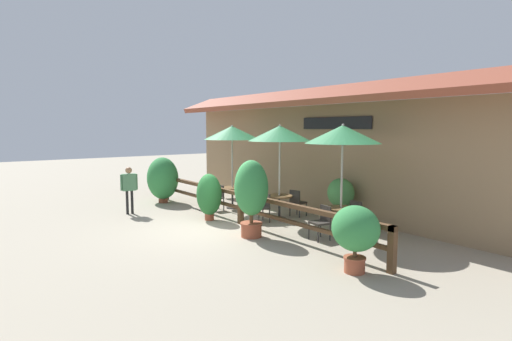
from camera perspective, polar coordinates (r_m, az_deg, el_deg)
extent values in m
plane|color=#9E937F|center=(11.44, -6.55, -8.34)|extent=(60.00, 60.00, 0.00)
cube|color=#997A56|center=(13.75, 8.56, 1.67)|extent=(14.00, 0.40, 3.60)
cube|color=brown|center=(13.36, 7.03, 10.47)|extent=(14.28, 1.48, 0.70)
cube|color=black|center=(12.85, 11.24, 6.67)|extent=(2.78, 0.04, 0.38)
cube|color=brown|center=(11.82, -2.22, -3.40)|extent=(10.40, 0.14, 0.11)
cube|color=brown|center=(11.89, -2.21, -5.40)|extent=(10.40, 0.10, 0.09)
cube|color=brown|center=(16.29, -12.68, -2.43)|extent=(0.14, 0.14, 0.95)
cube|color=brown|center=(11.89, -2.21, -5.40)|extent=(0.14, 0.14, 0.95)
cube|color=brown|center=(8.37, 18.88, -10.66)|extent=(0.14, 0.14, 0.95)
cylinder|color=#B7B2A8|center=(14.14, -3.40, -0.37)|extent=(0.06, 0.06, 2.51)
cone|color=#33844C|center=(14.05, -3.44, 5.41)|extent=(1.97, 1.97, 0.47)
sphere|color=#B2ADA3|center=(14.05, -3.45, 6.37)|extent=(0.07, 0.07, 0.07)
cylinder|color=brown|center=(14.20, -3.39, -2.50)|extent=(0.81, 0.81, 0.05)
cylinder|color=#333333|center=(14.26, -3.38, -3.99)|extent=(0.07, 0.07, 0.70)
cylinder|color=#333333|center=(14.33, -3.37, -5.31)|extent=(0.45, 0.45, 0.03)
cube|color=#332D28|center=(13.89, -5.70, -3.89)|extent=(0.46, 0.46, 0.05)
cube|color=#332D28|center=(13.94, -5.01, -2.91)|extent=(0.40, 0.07, 0.40)
cylinder|color=#2D2D2D|center=(14.02, -6.74, -4.79)|extent=(0.04, 0.04, 0.42)
cylinder|color=#2D2D2D|center=(13.68, -6.05, -5.05)|extent=(0.04, 0.04, 0.42)
cylinder|color=#2D2D2D|center=(14.18, -5.35, -4.64)|extent=(0.04, 0.04, 0.42)
cylinder|color=#2D2D2D|center=(13.85, -4.63, -4.90)|extent=(0.04, 0.04, 0.42)
cube|color=#332D28|center=(14.65, -1.24, -3.34)|extent=(0.48, 0.48, 0.05)
cube|color=#332D28|center=(14.53, -1.90, -2.52)|extent=(0.40, 0.09, 0.40)
cylinder|color=#2D2D2D|center=(14.61, -0.23, -4.30)|extent=(0.04, 0.04, 0.42)
cylinder|color=#2D2D2D|center=(14.94, -0.93, -4.07)|extent=(0.04, 0.04, 0.42)
cylinder|color=#2D2D2D|center=(14.44, -1.55, -4.43)|extent=(0.04, 0.04, 0.42)
cylinder|color=#2D2D2D|center=(14.77, -2.23, -4.19)|extent=(0.04, 0.04, 0.42)
cylinder|color=#B7B2A8|center=(12.44, 3.38, -1.25)|extent=(0.06, 0.06, 2.51)
cone|color=#33844C|center=(12.34, 3.42, 5.32)|extent=(1.97, 1.97, 0.47)
sphere|color=#B2ADA3|center=(12.34, 3.43, 6.42)|extent=(0.07, 0.07, 0.07)
cylinder|color=brown|center=(12.52, 3.36, -3.66)|extent=(0.81, 0.81, 0.05)
cylinder|color=#333333|center=(12.59, 3.35, -5.34)|extent=(0.07, 0.07, 0.70)
cylinder|color=#333333|center=(12.66, 3.34, -6.83)|extent=(0.45, 0.45, 0.03)
cube|color=#332D28|center=(12.09, 0.71, -5.35)|extent=(0.46, 0.46, 0.05)
cube|color=#332D28|center=(12.15, 1.47, -4.22)|extent=(0.40, 0.08, 0.40)
cylinder|color=#2D2D2D|center=(12.20, -0.53, -6.37)|extent=(0.04, 0.04, 0.42)
cylinder|color=#2D2D2D|center=(11.89, 0.41, -6.71)|extent=(0.04, 0.04, 0.42)
cylinder|color=#2D2D2D|center=(12.40, 0.99, -6.18)|extent=(0.04, 0.04, 0.42)
cylinder|color=#2D2D2D|center=(12.08, 1.95, -6.50)|extent=(0.04, 0.04, 0.42)
cube|color=#332D28|center=(13.01, 6.06, -4.57)|extent=(0.49, 0.49, 0.05)
cube|color=#332D28|center=(12.82, 5.56, -3.70)|extent=(0.40, 0.10, 0.40)
cylinder|color=#2D2D2D|center=(13.10, 7.21, -5.56)|extent=(0.04, 0.04, 0.42)
cylinder|color=#2D2D2D|center=(13.32, 5.88, -5.35)|extent=(0.04, 0.04, 0.42)
cylinder|color=#2D2D2D|center=(12.80, 6.22, -5.82)|extent=(0.04, 0.04, 0.42)
cylinder|color=#2D2D2D|center=(13.02, 4.87, -5.60)|extent=(0.04, 0.04, 0.42)
cylinder|color=#B7B2A8|center=(10.72, 12.12, -2.55)|extent=(0.06, 0.06, 2.51)
cone|color=#33844C|center=(10.60, 12.29, 5.08)|extent=(1.97, 1.97, 0.47)
sphere|color=#B2ADA3|center=(10.60, 12.32, 6.36)|extent=(0.07, 0.07, 0.07)
cylinder|color=brown|center=(10.81, 12.05, -5.34)|extent=(0.81, 0.81, 0.05)
cylinder|color=#333333|center=(10.89, 12.01, -7.28)|extent=(0.07, 0.07, 0.70)
cylinder|color=#333333|center=(10.97, 11.97, -8.98)|extent=(0.45, 0.45, 0.03)
cube|color=#332D28|center=(10.35, 9.06, -7.37)|extent=(0.48, 0.48, 0.05)
cube|color=#332D28|center=(10.42, 9.91, -6.03)|extent=(0.40, 0.09, 0.40)
cylinder|color=#2D2D2D|center=(10.44, 7.56, -8.56)|extent=(0.04, 0.04, 0.42)
cylinder|color=#2D2D2D|center=(10.15, 8.86, -9.01)|extent=(0.04, 0.04, 0.42)
cylinder|color=#2D2D2D|center=(10.67, 9.21, -8.27)|extent=(0.04, 0.04, 0.42)
cylinder|color=#2D2D2D|center=(10.38, 10.53, -8.70)|extent=(0.04, 0.04, 0.42)
cube|color=#332D28|center=(11.41, 14.70, -6.25)|extent=(0.44, 0.44, 0.05)
cube|color=#332D28|center=(11.22, 14.10, -5.26)|extent=(0.40, 0.05, 0.40)
cylinder|color=#2D2D2D|center=(11.48, 16.02, -7.40)|extent=(0.04, 0.04, 0.42)
cylinder|color=#2D2D2D|center=(11.72, 14.57, -7.09)|extent=(0.04, 0.04, 0.42)
cylinder|color=#2D2D2D|center=(11.20, 14.78, -7.71)|extent=(0.04, 0.04, 0.42)
cylinder|color=#2D2D2D|center=(11.44, 13.32, -7.38)|extent=(0.04, 0.04, 0.42)
cylinder|color=#9E4C33|center=(8.31, 13.90, -12.92)|extent=(0.41, 0.41, 0.31)
cylinder|color=#9E4C33|center=(8.27, 13.93, -12.02)|extent=(0.44, 0.44, 0.04)
cylinder|color=brown|center=(8.22, 13.95, -10.99)|extent=(0.07, 0.07, 0.27)
ellipsoid|color=#338442|center=(8.11, 14.03, -8.03)|extent=(0.97, 0.88, 0.90)
cylinder|color=#9E4C33|center=(10.57, -0.67, -8.45)|extent=(0.54, 0.54, 0.38)
cylinder|color=#9E4C33|center=(10.53, -0.68, -7.56)|extent=(0.58, 0.58, 0.04)
cylinder|color=brown|center=(10.47, -0.68, -6.30)|extent=(0.10, 0.10, 0.43)
ellipsoid|color=#338442|center=(10.35, -0.68, -2.50)|extent=(0.95, 0.85, 1.45)
cylinder|color=brown|center=(15.74, -13.11, -4.01)|extent=(0.35, 0.35, 0.26)
cylinder|color=brown|center=(15.73, -13.12, -3.61)|extent=(0.38, 0.38, 0.04)
ellipsoid|color=#338442|center=(15.63, -13.18, -1.08)|extent=(1.29, 1.16, 1.60)
cylinder|color=#9E4C33|center=(12.53, -6.68, -6.47)|extent=(0.28, 0.28, 0.25)
cylinder|color=#9E4C33|center=(12.51, -6.69, -5.99)|extent=(0.30, 0.30, 0.04)
ellipsoid|color=#287033|center=(12.41, -6.72, -3.43)|extent=(0.84, 0.75, 1.29)
cylinder|color=#B7AD99|center=(12.39, 11.94, -6.47)|extent=(0.29, 0.29, 0.35)
cylinder|color=#B7AD99|center=(12.36, 11.96, -5.76)|extent=(0.32, 0.32, 0.04)
cylinder|color=brown|center=(12.33, 11.97, -5.07)|extent=(0.05, 0.05, 0.26)
ellipsoid|color=#4C934C|center=(12.26, 12.02, -3.12)|extent=(0.84, 0.76, 0.88)
cylinder|color=black|center=(13.90, -17.91, -4.36)|extent=(0.09, 0.09, 0.79)
cylinder|color=black|center=(13.92, -17.28, -4.33)|extent=(0.09, 0.09, 0.79)
cube|color=#4C7F56|center=(13.81, -17.69, -1.60)|extent=(0.27, 0.45, 0.56)
cylinder|color=#4C7F56|center=(13.77, -18.68, -1.65)|extent=(0.07, 0.07, 0.53)
cylinder|color=#4C7F56|center=(13.85, -16.69, -1.55)|extent=(0.07, 0.07, 0.53)
sphere|color=#9E704C|center=(13.76, -17.74, 0.03)|extent=(0.21, 0.21, 0.21)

